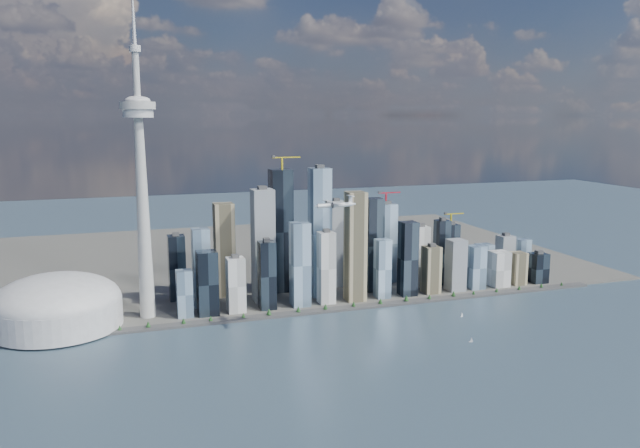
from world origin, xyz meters
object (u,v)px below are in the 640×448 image
object	(u,v)px
airplane	(335,205)
sailboat_west	(471,340)
sailboat_east	(462,315)
dome_stadium	(57,305)
needle_tower	(141,180)

from	to	relation	value
airplane	sailboat_west	xyz separation A→B (m)	(184.02, -100.96, -202.82)
airplane	sailboat_east	size ratio (longest dim) A/B	8.10
dome_stadium	sailboat_east	world-z (taller)	dome_stadium
needle_tower	airplane	distance (m)	325.60
dome_stadium	sailboat_west	world-z (taller)	dome_stadium
airplane	needle_tower	bearing A→B (deg)	143.40
dome_stadium	sailboat_east	xyz separation A→B (m)	(649.96, -150.04, -36.70)
needle_tower	sailboat_east	xyz separation A→B (m)	(509.96, -160.04, -233.10)
needle_tower	airplane	xyz separation A→B (m)	(276.13, -169.86, -30.29)
airplane	sailboat_west	bearing A→B (deg)	-33.75
needle_tower	dome_stadium	xyz separation A→B (m)	(-140.00, -10.00, -196.40)
airplane	sailboat_west	world-z (taller)	airplane
dome_stadium	sailboat_east	distance (m)	668.06
needle_tower	sailboat_west	bearing A→B (deg)	-30.48
sailboat_west	sailboat_east	bearing A→B (deg)	88.75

